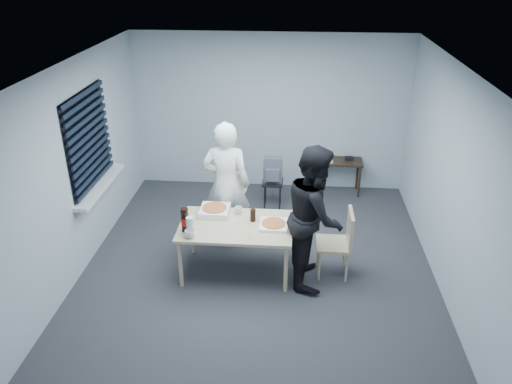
# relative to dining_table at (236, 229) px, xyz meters

# --- Properties ---
(room) EXTENTS (5.00, 5.00, 5.00)m
(room) POSITION_rel_dining_table_xyz_m (-1.93, 0.54, 0.82)
(room) COLOR #2E2D31
(room) RESTS_ON ground
(dining_table) EXTENTS (1.40, 0.88, 0.68)m
(dining_table) POSITION_rel_dining_table_xyz_m (0.00, 0.00, 0.00)
(dining_table) COLOR beige
(dining_table) RESTS_ON ground
(chair_far) EXTENTS (0.42, 0.42, 0.89)m
(chair_far) POSITION_rel_dining_table_xyz_m (-0.21, 1.01, -0.11)
(chair_far) COLOR beige
(chair_far) RESTS_ON ground
(chair_right) EXTENTS (0.42, 0.42, 0.89)m
(chair_right) POSITION_rel_dining_table_xyz_m (1.30, 0.04, -0.11)
(chair_right) COLOR beige
(chair_right) RESTS_ON ground
(person_white) EXTENTS (0.65, 0.42, 1.77)m
(person_white) POSITION_rel_dining_table_xyz_m (-0.21, 0.71, 0.27)
(person_white) COLOR white
(person_white) RESTS_ON ground
(person_black) EXTENTS (0.47, 0.86, 1.77)m
(person_black) POSITION_rel_dining_table_xyz_m (0.96, -0.06, 0.27)
(person_black) COLOR black
(person_black) RESTS_ON ground
(side_table) EXTENTS (0.88, 0.39, 0.59)m
(side_table) POSITION_rel_dining_table_xyz_m (1.38, 2.42, -0.11)
(side_table) COLOR #2E2316
(side_table) RESTS_ON ground
(stool) EXTENTS (0.32, 0.32, 0.45)m
(stool) POSITION_rel_dining_table_xyz_m (0.37, 1.80, -0.28)
(stool) COLOR black
(stool) RESTS_ON ground
(backpack) EXTENTS (0.29, 0.21, 0.41)m
(backpack) POSITION_rel_dining_table_xyz_m (0.37, 1.79, 0.03)
(backpack) COLOR slate
(backpack) RESTS_ON stool
(pizza_box_a) EXTENTS (0.37, 0.37, 0.09)m
(pizza_box_a) POSITION_rel_dining_table_xyz_m (-0.30, 0.27, 0.10)
(pizza_box_a) COLOR white
(pizza_box_a) RESTS_ON dining_table
(pizza_box_b) EXTENTS (0.34, 0.34, 0.05)m
(pizza_box_b) POSITION_rel_dining_table_xyz_m (0.47, 0.01, 0.08)
(pizza_box_b) COLOR white
(pizza_box_b) RESTS_ON dining_table
(mug_a) EXTENTS (0.17, 0.17, 0.10)m
(mug_a) POSITION_rel_dining_table_xyz_m (-0.51, -0.34, 0.11)
(mug_a) COLOR silver
(mug_a) RESTS_ON dining_table
(mug_b) EXTENTS (0.10, 0.10, 0.09)m
(mug_b) POSITION_rel_dining_table_xyz_m (-0.00, 0.29, 0.11)
(mug_b) COLOR silver
(mug_b) RESTS_ON dining_table
(cola_glass) EXTENTS (0.08, 0.08, 0.16)m
(cola_glass) POSITION_rel_dining_table_xyz_m (0.20, 0.12, 0.14)
(cola_glass) COLOR black
(cola_glass) RESTS_ON dining_table
(soda_bottle) EXTENTS (0.10, 0.10, 0.30)m
(soda_bottle) POSITION_rel_dining_table_xyz_m (-0.59, -0.19, 0.21)
(soda_bottle) COLOR black
(soda_bottle) RESTS_ON dining_table
(plastic_cups) EXTENTS (0.10, 0.10, 0.22)m
(plastic_cups) POSITION_rel_dining_table_xyz_m (-0.52, -0.25, 0.17)
(plastic_cups) COLOR silver
(plastic_cups) RESTS_ON dining_table
(rubber_band) EXTENTS (0.07, 0.07, 0.00)m
(rubber_band) POSITION_rel_dining_table_xyz_m (0.20, -0.28, 0.06)
(rubber_band) COLOR red
(rubber_band) RESTS_ON dining_table
(papers) EXTENTS (0.20, 0.27, 0.00)m
(papers) POSITION_rel_dining_table_xyz_m (1.23, 2.42, -0.03)
(papers) COLOR white
(papers) RESTS_ON side_table
(black_box) EXTENTS (0.14, 0.11, 0.05)m
(black_box) POSITION_rel_dining_table_xyz_m (1.60, 2.45, -0.01)
(black_box) COLOR black
(black_box) RESTS_ON side_table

